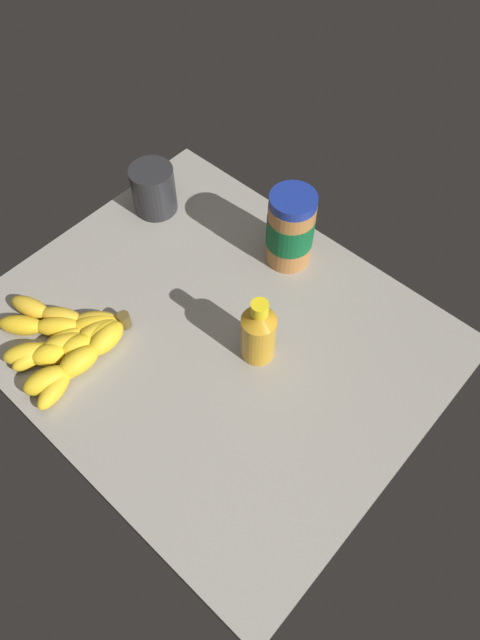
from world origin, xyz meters
TOP-DOWN VIEW (x-y plane):
  - ground_plane at (0.00, 0.00)cm, footprint 71.87×59.51cm
  - banana_bunch at (-14.98, -17.39)cm, footprint 21.72×20.51cm
  - peanut_butter_jar at (-1.06, 20.94)cm, footprint 8.26×8.26cm
  - honey_bottle at (8.08, 2.23)cm, footprint 5.54×5.54cm
  - coffee_mug at (-28.04, 13.72)cm, footprint 9.79×10.28cm

SIDE VIEW (x-z plane):
  - ground_plane at x=0.00cm, z-range -4.68..0.00cm
  - banana_bunch at x=-14.98cm, z-range -0.21..3.58cm
  - coffee_mug at x=-28.04cm, z-range 0.02..9.36cm
  - honey_bottle at x=8.08cm, z-range -0.80..12.45cm
  - peanut_butter_jar at x=-1.06cm, z-range -0.08..14.72cm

